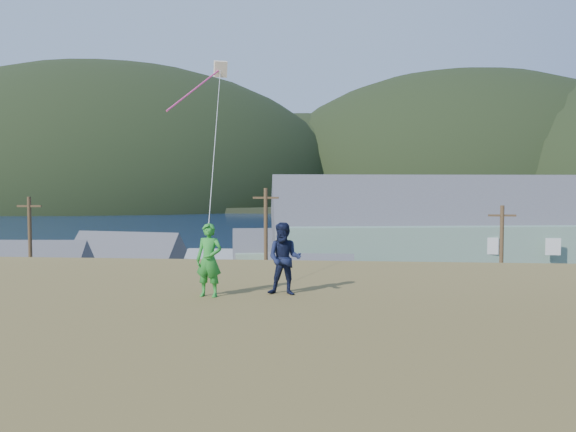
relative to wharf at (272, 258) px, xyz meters
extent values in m
plane|color=#0A1638|center=(6.00, -40.00, -0.45)|extent=(900.00, 900.00, 0.00)
cube|color=#4C3D19|center=(6.00, -42.00, -0.40)|extent=(110.00, 8.00, 0.10)
cube|color=#28282B|center=(6.00, -23.00, -0.39)|extent=(72.00, 36.00, 0.12)
cube|color=gray|center=(0.00, 0.00, 0.00)|extent=(26.00, 14.00, 0.90)
cube|color=black|center=(6.00, 290.00, 0.55)|extent=(900.00, 320.00, 2.00)
ellipsoid|color=black|center=(-114.00, 220.00, 1.55)|extent=(260.00, 234.00, 143.00)
ellipsoid|color=black|center=(-14.00, 260.00, 1.55)|extent=(200.00, 180.00, 100.00)
ellipsoid|color=black|center=(76.00, 250.00, 1.55)|extent=(230.00, 207.00, 142.60)
cube|color=gray|center=(21.39, -19.38, 2.86)|extent=(38.41, 16.44, 6.37)
cube|color=#47474C|center=(21.39, -19.38, 7.74)|extent=(38.85, 16.24, 10.34)
cube|color=#2A5E63|center=(-14.72, -32.99, 1.24)|extent=(8.82, 6.89, 3.14)
cube|color=#47474C|center=(-14.72, -32.99, 3.65)|extent=(9.30, 6.69, 6.05)
cube|color=slate|center=(-9.86, -26.00, 1.32)|extent=(10.14, 7.59, 3.29)
cube|color=#47474C|center=(-9.86, -26.00, 3.78)|extent=(10.59, 7.46, 5.95)
cube|color=white|center=(6.48, -29.48, 0.96)|extent=(6.47, 4.65, 2.57)
cube|color=#47474C|center=(6.48, -29.48, 2.88)|extent=(6.97, 4.65, 4.58)
cube|color=gray|center=(2.40, -13.83, 1.15)|extent=(10.17, 7.28, 2.96)
cube|color=#47474C|center=(2.40, -13.83, 3.46)|extent=(10.65, 7.36, 5.52)
cylinder|color=#47331E|center=(-11.02, -38.50, 4.22)|extent=(0.24, 0.24, 9.11)
cylinder|color=#47331E|center=(4.26, -38.50, 4.50)|extent=(0.24, 0.24, 9.67)
cylinder|color=#47331E|center=(18.38, -38.50, 3.99)|extent=(0.24, 0.24, 8.65)
imported|color=black|center=(1.89, -16.13, 0.39)|extent=(2.18, 4.39, 1.44)
imported|color=#BABABA|center=(-2.99, -22.27, 0.38)|extent=(2.53, 5.20, 1.43)
imported|color=#ABAAAF|center=(-7.41, -21.05, 0.36)|extent=(2.01, 4.32, 1.37)
imported|color=slate|center=(-11.57, -15.84, 0.44)|extent=(1.66, 4.66, 1.53)
imported|color=#BBBBBB|center=(-0.73, -17.14, 0.36)|extent=(2.16, 4.87, 1.39)
imported|color=navy|center=(7.17, -22.51, 0.40)|extent=(2.21, 4.43, 1.45)
imported|color=#25892B|center=(5.62, -59.40, 7.64)|extent=(0.71, 0.52, 1.79)
imported|color=#131936|center=(7.42, -59.00, 7.64)|extent=(0.94, 0.77, 1.79)
cube|color=beige|center=(4.52, -52.78, 13.61)|extent=(0.57, 0.56, 0.60)
cylinder|color=#E93D88|center=(3.92, -54.03, 12.71)|extent=(0.06, 0.06, 3.31)
cylinder|color=white|center=(5.07, -56.09, 11.07)|extent=(0.02, 0.02, 8.41)
camera|label=1|loc=(8.77, -72.69, 9.42)|focal=35.00mm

